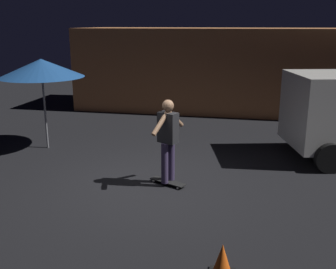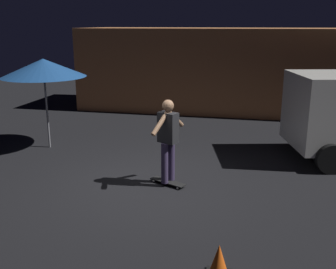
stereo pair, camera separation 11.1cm
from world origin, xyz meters
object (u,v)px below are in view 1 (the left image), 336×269
at_px(patio_umbrella, 41,68).
at_px(skateboard_ridden, 168,182).
at_px(traffic_cone, 222,262).
at_px(skater, 168,135).

xyz_separation_m(patio_umbrella, skateboard_ridden, (3.59, -1.79, -2.02)).
bearing_deg(traffic_cone, skateboard_ridden, 114.53).
bearing_deg(traffic_cone, skater, 114.53).
xyz_separation_m(skateboard_ridden, skater, (-0.00, -0.00, 0.98)).
bearing_deg(skateboard_ridden, patio_umbrella, 153.48).
distance_m(skateboard_ridden, traffic_cone, 3.12).
relative_size(skater, traffic_cone, 3.63).
distance_m(patio_umbrella, traffic_cone, 6.98).
xyz_separation_m(skater, traffic_cone, (1.30, -2.84, -0.83)).
bearing_deg(skateboard_ridden, traffic_cone, -65.47).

